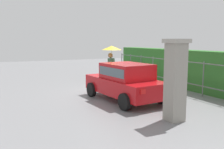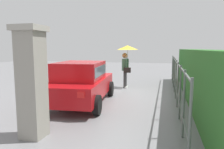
{
  "view_description": "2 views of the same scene",
  "coord_description": "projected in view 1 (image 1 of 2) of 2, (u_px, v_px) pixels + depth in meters",
  "views": [
    {
      "loc": [
        10.16,
        -5.06,
        2.37
      ],
      "look_at": [
        -0.37,
        -0.05,
        0.78
      ],
      "focal_mm": 39.95,
      "sensor_mm": 36.0,
      "label": 1
    },
    {
      "loc": [
        8.26,
        2.47,
        1.94
      ],
      "look_at": [
        -0.26,
        0.23,
        0.83
      ],
      "focal_mm": 33.08,
      "sensor_mm": 36.0,
      "label": 2
    }
  ],
  "objects": [
    {
      "name": "ground_plane",
      "position": [
        116.0,
        92.0,
        11.56
      ],
      "size": [
        40.0,
        40.0,
        0.0
      ],
      "primitive_type": "plane",
      "color": "slate"
    },
    {
      "name": "hedge_row",
      "position": [
        180.0,
        68.0,
        13.02
      ],
      "size": [
        10.83,
        0.9,
        1.9
      ],
      "primitive_type": "cube",
      "color": "#2D6B28",
      "rests_on": "ground"
    },
    {
      "name": "gate_pillar",
      "position": [
        175.0,
        80.0,
        7.27
      ],
      "size": [
        0.6,
        0.6,
        2.42
      ],
      "color": "gray",
      "rests_on": "ground"
    },
    {
      "name": "pedestrian",
      "position": [
        111.0,
        55.0,
        13.18
      ],
      "size": [
        1.04,
        1.04,
        2.09
      ],
      "rotation": [
        0.0,
        0.0,
        1.67
      ],
      "color": "#333333",
      "rests_on": "ground"
    },
    {
      "name": "fence_section",
      "position": [
        167.0,
        71.0,
        12.68
      ],
      "size": [
        9.88,
        0.05,
        1.5
      ],
      "color": "#59605B",
      "rests_on": "ground"
    },
    {
      "name": "car",
      "position": [
        125.0,
        80.0,
        9.85
      ],
      "size": [
        3.87,
        2.17,
        1.48
      ],
      "rotation": [
        0.0,
        0.0,
        3.25
      ],
      "color": "#B71116",
      "rests_on": "ground"
    }
  ]
}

